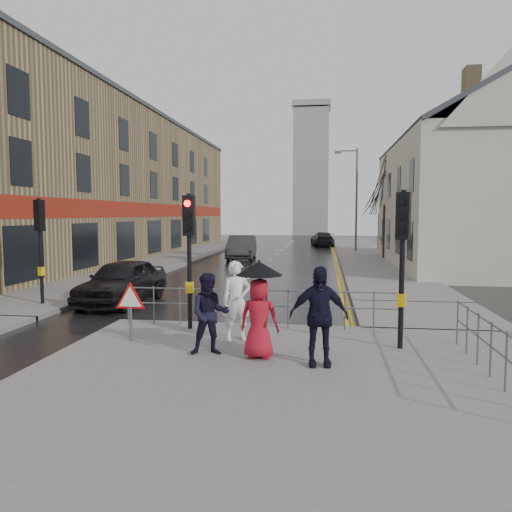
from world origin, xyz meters
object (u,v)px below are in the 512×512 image
(pedestrian_with_umbrella, at_px, (259,304))
(pedestrian_b, at_px, (210,314))
(car_mid, at_px, (242,247))
(pedestrian_d, at_px, (319,316))
(pedestrian_a, at_px, (237,301))
(car_parked, at_px, (122,281))

(pedestrian_with_umbrella, bearing_deg, pedestrian_b, 173.69)
(pedestrian_b, distance_m, car_mid, 23.39)
(pedestrian_b, relative_size, pedestrian_d, 0.88)
(pedestrian_a, distance_m, car_parked, 6.81)
(pedestrian_a, relative_size, car_parked, 0.41)
(car_mid, bearing_deg, pedestrian_b, -86.32)
(pedestrian_with_umbrella, height_order, pedestrian_d, pedestrian_with_umbrella)
(pedestrian_b, xyz_separation_m, car_mid, (-3.21, 23.17, -0.18))
(pedestrian_a, bearing_deg, car_parked, 113.07)
(pedestrian_a, bearing_deg, pedestrian_with_umbrella, -84.90)
(pedestrian_d, distance_m, car_mid, 24.23)
(pedestrian_a, distance_m, pedestrian_with_umbrella, 1.57)
(pedestrian_a, xyz_separation_m, pedestrian_with_umbrella, (0.70, -1.39, 0.18))
(pedestrian_a, height_order, car_mid, pedestrian_a)
(pedestrian_a, relative_size, pedestrian_b, 1.08)
(pedestrian_b, bearing_deg, pedestrian_d, -24.91)
(pedestrian_b, distance_m, car_parked, 7.56)
(pedestrian_a, distance_m, pedestrian_b, 1.32)
(car_mid, bearing_deg, car_parked, -98.41)
(pedestrian_a, distance_m, car_mid, 22.18)
(pedestrian_d, height_order, car_parked, pedestrian_d)
(pedestrian_a, relative_size, pedestrian_d, 0.95)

